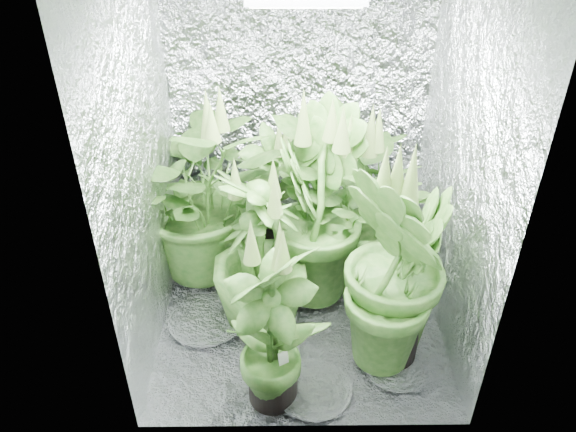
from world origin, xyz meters
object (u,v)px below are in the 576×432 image
Objects in this scene: plant_b at (274,194)px; plant_c at (315,209)px; circulation_fan at (394,249)px; plant_e at (359,207)px; plant_f at (272,327)px; plant_a at (204,194)px; plant_d at (260,256)px; plant_g at (398,271)px.

plant_c reaches higher than plant_b.
plant_b is 3.01× the size of circulation_fan.
circulation_fan is (0.28, 0.14, -0.42)m from plant_e.
plant_e is (0.50, -0.36, 0.12)m from plant_b.
plant_c reaches higher than plant_f.
plant_a reaches higher than circulation_fan.
plant_b is 0.74m from plant_d.
plant_d is (0.35, -0.49, -0.09)m from plant_a.
plant_e is at bearing 61.14° from plant_f.
plant_a reaches higher than plant_b.
plant_f is 3.33× the size of circulation_fan.
plant_a is at bearing 143.64° from plant_g.
plant_c reaches higher than circulation_fan.
plant_a is at bearing 172.61° from plant_e.
plant_c is at bearing 123.86° from plant_g.
plant_a is 0.94× the size of plant_g.
plant_e is at bearing 100.10° from plant_g.
plant_e is 0.65m from plant_g.
plant_g is (0.38, -0.56, 0.00)m from plant_c.
plant_d reaches higher than circulation_fan.
plant_a is 1.29× the size of plant_b.
plant_c is 0.68m from plant_g.
plant_d is (-0.07, -0.73, 0.06)m from plant_b.
plant_a is at bearing 112.32° from plant_f.
plant_g reaches higher than plant_a.
plant_b is 0.72× the size of plant_e.
plant_d is at bearing -136.68° from plant_c.
plant_a is 0.92× the size of plant_e.
plant_c is 0.75m from circulation_fan.
plant_g is at bearing -36.36° from plant_a.
plant_b is 0.90× the size of plant_d.
plant_d is 0.82× the size of plant_g.
plant_d is 3.36× the size of circulation_fan.
plant_b reaches higher than circulation_fan.
circulation_fan is (0.85, 0.52, -0.35)m from plant_d.
plant_c is 1.22× the size of plant_d.
plant_d reaches higher than plant_b.
plant_g reaches higher than plant_c.
plant_e is 1.02× the size of plant_g.
plant_a reaches higher than plant_e.
plant_a is at bearing 164.95° from circulation_fan.
plant_e reaches higher than circulation_fan.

